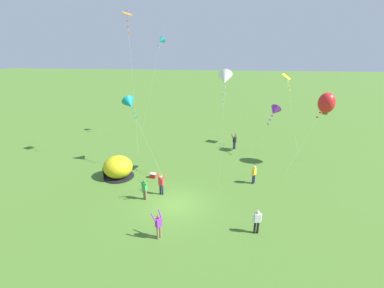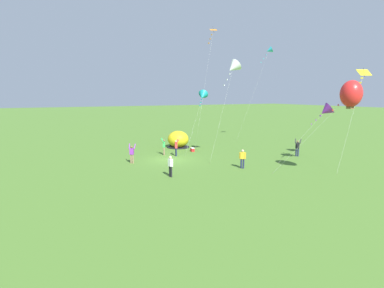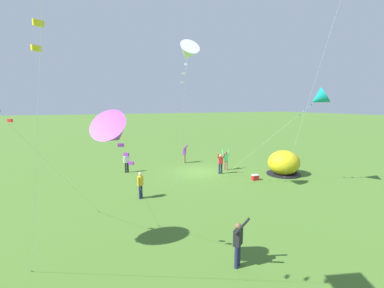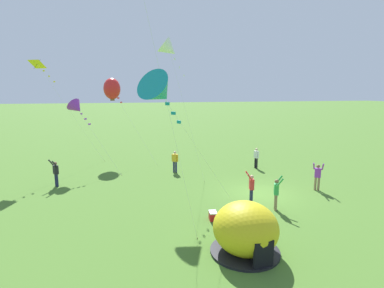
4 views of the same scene
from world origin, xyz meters
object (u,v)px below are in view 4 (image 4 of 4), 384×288
(popup_tent, at_px, (246,229))
(person_with_toddler, at_px, (256,157))
(person_arms_raised, at_px, (276,192))
(person_near_tent, at_px, (175,161))
(person_center_field, at_px, (56,172))
(kite_yellow, at_px, (40,67))
(kite_red, at_px, (112,89))
(kite_purple, at_px, (77,108))
(person_strolling, at_px, (251,187))
(person_far_back, at_px, (318,176))
(cooler_box, at_px, (213,216))
(kite_white, at_px, (169,49))
(kite_teal, at_px, (160,92))

(popup_tent, relative_size, person_with_toddler, 1.63)
(person_arms_raised, height_order, person_near_tent, person_arms_raised)
(person_center_field, height_order, kite_yellow, kite_yellow)
(kite_red, bearing_deg, kite_yellow, 117.42)
(person_near_tent, bearing_deg, kite_purple, 71.98)
(person_near_tent, xyz_separation_m, kite_yellow, (3.85, 10.19, 7.33))
(popup_tent, height_order, person_arms_raised, popup_tent)
(person_strolling, height_order, person_center_field, same)
(person_strolling, relative_size, person_arms_raised, 1.00)
(popup_tent, xyz_separation_m, person_far_back, (6.06, -7.65, 0.00))
(popup_tent, bearing_deg, kite_yellow, 33.37)
(person_far_back, height_order, kite_red, kite_red)
(popup_tent, bearing_deg, person_strolling, -26.80)
(person_strolling, height_order, kite_purple, kite_purple)
(kite_purple, bearing_deg, person_strolling, -134.05)
(person_with_toddler, relative_size, kite_yellow, 0.19)
(cooler_box, relative_size, kite_purple, 0.10)
(person_far_back, distance_m, kite_white, 12.67)
(person_strolling, xyz_separation_m, kite_yellow, (11.56, 13.24, 7.29))
(person_arms_raised, bearing_deg, kite_yellow, 48.26)
(kite_red, relative_size, kite_white, 0.77)
(person_arms_raised, relative_size, person_near_tent, 1.10)
(popup_tent, bearing_deg, kite_teal, 84.19)
(person_strolling, distance_m, kite_white, 10.16)
(cooler_box, distance_m, kite_yellow, 18.63)
(cooler_box, distance_m, person_near_tent, 9.32)
(popup_tent, height_order, kite_purple, kite_purple)
(person_center_field, relative_size, kite_red, 0.25)
(person_arms_raised, distance_m, person_far_back, 4.85)
(kite_teal, bearing_deg, kite_yellow, 25.07)
(cooler_box, xyz_separation_m, kite_purple, (11.70, 7.69, 4.88))
(person_arms_raised, xyz_separation_m, kite_purple, (11.24, 11.43, 4.10))
(cooler_box, xyz_separation_m, person_far_back, (2.80, -7.99, 0.78))
(person_arms_raised, bearing_deg, cooler_box, 97.02)
(person_near_tent, distance_m, kite_teal, 13.63)
(kite_purple, height_order, kite_red, kite_red)
(person_near_tent, xyz_separation_m, kite_white, (-2.96, 0.83, 8.13))
(popup_tent, bearing_deg, person_arms_raised, -42.47)
(person_with_toddler, bearing_deg, person_arms_raised, 161.50)
(kite_purple, xyz_separation_m, kite_teal, (-14.63, -4.74, 1.30))
(kite_yellow, bearing_deg, kite_red, -62.58)
(kite_teal, bearing_deg, person_strolling, -51.85)
(person_far_back, xyz_separation_m, kite_yellow, (10.33, 18.45, 7.29))
(person_center_field, bearing_deg, kite_purple, -14.73)
(kite_teal, bearing_deg, cooler_box, -45.22)
(person_strolling, bearing_deg, person_with_toddler, -27.28)
(kite_white, xyz_separation_m, kite_yellow, (6.81, 9.36, -0.81))
(person_near_tent, bearing_deg, person_far_back, -128.14)
(person_with_toddler, relative_size, kite_purple, 0.29)
(person_far_back, bearing_deg, kite_red, 44.70)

